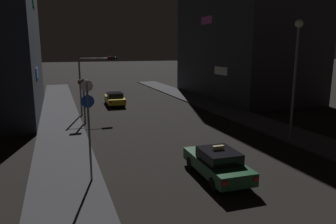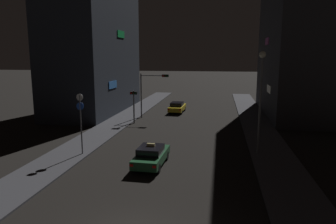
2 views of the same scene
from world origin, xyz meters
name	(u,v)px [view 1 (image 1 of 2)]	position (x,y,z in m)	size (l,w,h in m)	color
sidewalk_left	(60,118)	(-7.85, 25.27, 0.06)	(3.35, 54.54, 0.12)	#424247
sidewalk_right	(216,107)	(7.85, 25.27, 0.06)	(3.35, 54.54, 0.12)	#424247
building_facade_right	(244,15)	(14.60, 31.31, 10.29)	(10.22, 19.21, 20.59)	#333338
taxi	(217,163)	(-0.92, 8.95, 0.74)	(1.95, 4.51, 1.62)	#1E512D
far_car	(115,99)	(-2.02, 30.33, 0.73)	(1.98, 4.52, 1.42)	yellow
traffic_light_overhead	(94,73)	(-4.66, 25.89, 3.93)	(3.52, 0.42, 5.51)	slate
traffic_light_left_kerb	(84,92)	(-5.93, 22.46, 2.68)	(0.80, 0.42, 3.74)	slate
sign_pole_left	(89,122)	(-6.72, 10.39, 2.91)	(0.58, 0.10, 4.67)	slate
street_lamp_near_block	(296,60)	(6.73, 12.78, 5.43)	(0.51, 0.51, 7.83)	slate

